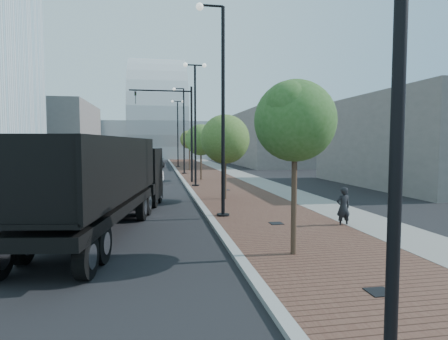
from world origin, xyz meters
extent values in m
plane|color=black|center=(0.00, 0.00, 0.00)|extent=(220.00, 220.00, 0.00)
cube|color=#4C2D23|center=(3.50, 40.00, 0.06)|extent=(7.00, 140.00, 0.12)
cube|color=slate|center=(6.20, 40.00, 0.07)|extent=(2.40, 140.00, 0.13)
cube|color=gray|center=(0.00, 40.00, 0.07)|extent=(0.30, 140.00, 0.14)
cube|color=slate|center=(-13.00, 40.00, 0.06)|extent=(4.00, 140.00, 0.12)
cube|color=black|center=(-3.41, 14.09, 1.73)|extent=(2.91, 2.99, 2.64)
cube|color=black|center=(-3.18, 15.57, 0.86)|extent=(2.49, 0.87, 1.32)
cube|color=black|center=(-3.63, 12.61, 1.07)|extent=(2.63, 1.18, 0.51)
cube|color=black|center=(-4.45, 7.17, 1.07)|extent=(3.81, 9.61, 0.36)
cube|color=black|center=(-4.45, 7.17, 1.47)|extent=(3.91, 9.63, 0.12)
cube|color=black|center=(-5.71, 7.36, 2.49)|extent=(1.52, 9.26, 2.03)
cube|color=black|center=(-3.20, 6.98, 2.49)|extent=(1.52, 9.26, 2.03)
cube|color=black|center=(-5.13, 2.68, 2.49)|extent=(2.53, 0.50, 2.03)
cube|color=black|center=(-3.77, 11.66, 2.49)|extent=(2.53, 0.50, 2.03)
cylinder|color=black|center=(-4.55, 13.66, 0.56)|extent=(0.47, 1.15, 1.12)
cylinder|color=silver|center=(-4.55, 13.66, 0.56)|extent=(0.43, 0.65, 0.61)
cylinder|color=black|center=(-2.44, 13.34, 0.56)|extent=(0.47, 1.15, 1.12)
cylinder|color=silver|center=(-2.44, 13.34, 0.56)|extent=(0.43, 0.65, 0.61)
cylinder|color=black|center=(-4.31, 15.24, 0.56)|extent=(0.47, 1.15, 1.12)
cylinder|color=silver|center=(-4.31, 15.24, 0.56)|extent=(0.43, 0.65, 0.61)
cylinder|color=black|center=(-2.20, 14.92, 0.56)|extent=(0.47, 1.15, 1.12)
cylinder|color=silver|center=(-2.20, 14.92, 0.56)|extent=(0.43, 0.65, 0.61)
cylinder|color=black|center=(-3.96, 3.25, 0.56)|extent=(0.47, 1.15, 1.12)
cylinder|color=silver|center=(-3.96, 3.25, 0.56)|extent=(0.43, 0.65, 0.61)
cylinder|color=black|center=(-5.90, 4.76, 0.56)|extent=(0.47, 1.15, 1.12)
cylinder|color=silver|center=(-5.90, 4.76, 0.56)|extent=(0.43, 0.65, 0.61)
cylinder|color=black|center=(-3.79, 4.44, 0.56)|extent=(0.47, 1.15, 1.12)
cylinder|color=silver|center=(-3.79, 4.44, 0.56)|extent=(0.43, 0.65, 0.61)
cylinder|color=black|center=(-5.03, 10.49, 0.56)|extent=(0.47, 1.15, 1.12)
cylinder|color=silver|center=(-5.03, 10.49, 0.56)|extent=(0.43, 0.65, 0.61)
cylinder|color=black|center=(-2.92, 10.17, 0.56)|extent=(0.47, 1.15, 1.12)
cylinder|color=silver|center=(-2.92, 10.17, 0.56)|extent=(0.43, 0.65, 0.61)
cylinder|color=black|center=(-4.85, 11.68, 0.56)|extent=(0.47, 1.15, 1.12)
cylinder|color=silver|center=(-4.85, 11.68, 0.56)|extent=(0.43, 0.65, 0.61)
cylinder|color=black|center=(-2.74, 11.36, 0.56)|extent=(0.47, 1.15, 1.12)
cylinder|color=silver|center=(-2.74, 11.36, 0.56)|extent=(0.43, 0.65, 0.61)
imported|color=white|center=(-2.75, 23.99, 0.67)|extent=(2.10, 4.25, 1.34)
imported|color=black|center=(-7.89, 43.20, 0.60)|extent=(2.30, 4.42, 1.19)
imported|color=black|center=(-2.30, 45.92, 0.62)|extent=(2.35, 4.50, 1.24)
imported|color=black|center=(4.92, 7.36, 0.80)|extent=(0.61, 0.43, 1.60)
cylinder|color=black|center=(0.60, -2.00, 4.62)|extent=(0.16, 0.16, 9.00)
cylinder|color=black|center=(0.60, 10.00, 0.10)|extent=(0.56, 0.56, 0.20)
cylinder|color=black|center=(0.60, 10.00, 4.62)|extent=(0.16, 0.16, 9.00)
cylinder|color=black|center=(0.10, 10.00, 9.12)|extent=(1.00, 0.10, 0.10)
sphere|color=silver|center=(-0.40, 10.00, 9.05)|extent=(0.32, 0.32, 0.32)
cylinder|color=black|center=(0.60, 22.00, 0.10)|extent=(0.56, 0.56, 0.20)
cylinder|color=black|center=(0.60, 22.00, 4.62)|extent=(0.16, 0.16, 9.00)
cylinder|color=black|center=(0.60, 22.00, 9.12)|extent=(1.40, 0.10, 0.10)
sphere|color=silver|center=(-0.10, 22.00, 9.12)|extent=(0.32, 0.32, 0.32)
sphere|color=silver|center=(1.30, 22.00, 9.12)|extent=(0.32, 0.32, 0.32)
cylinder|color=black|center=(0.60, 34.00, 0.10)|extent=(0.56, 0.56, 0.20)
cylinder|color=black|center=(0.60, 34.00, 4.62)|extent=(0.16, 0.16, 9.00)
cylinder|color=black|center=(0.10, 34.00, 9.12)|extent=(1.00, 0.10, 0.10)
sphere|color=silver|center=(-0.40, 34.00, 9.05)|extent=(0.32, 0.32, 0.32)
cylinder|color=black|center=(0.60, 46.00, 0.10)|extent=(0.56, 0.56, 0.20)
cylinder|color=black|center=(0.60, 46.00, 4.62)|extent=(0.16, 0.16, 9.00)
cylinder|color=black|center=(0.60, 46.00, 9.12)|extent=(1.40, 0.10, 0.10)
sphere|color=silver|center=(-0.10, 46.00, 9.12)|extent=(0.32, 0.32, 0.32)
sphere|color=silver|center=(1.30, 46.00, 9.12)|extent=(0.32, 0.32, 0.32)
cylinder|color=black|center=(0.60, 25.00, 4.00)|extent=(0.18, 0.18, 8.00)
cylinder|color=black|center=(-1.90, 25.00, 7.60)|extent=(5.00, 0.12, 0.12)
imported|color=black|center=(-3.90, 25.00, 7.00)|extent=(0.16, 0.20, 1.00)
cylinder|color=#382619|center=(1.60, 4.00, 1.84)|extent=(0.16, 0.16, 3.67)
sphere|color=#2A561D|center=(1.60, 4.00, 3.93)|extent=(2.31, 2.31, 2.31)
sphere|color=#2A561D|center=(2.00, 4.30, 3.67)|extent=(1.62, 1.62, 1.62)
sphere|color=#2A561D|center=(1.30, 3.70, 4.30)|extent=(1.39, 1.39, 1.39)
cylinder|color=#382619|center=(1.60, 15.00, 1.66)|extent=(0.16, 0.16, 3.32)
sphere|color=#3D6021|center=(1.60, 15.00, 3.56)|extent=(2.81, 2.81, 2.81)
sphere|color=#3D6021|center=(2.00, 15.30, 3.32)|extent=(1.97, 1.97, 1.97)
sphere|color=#3D6021|center=(1.30, 14.70, 3.89)|extent=(1.69, 1.69, 1.69)
cylinder|color=#382619|center=(1.60, 27.00, 1.70)|extent=(0.16, 0.16, 3.41)
sphere|color=#386121|center=(1.60, 27.00, 3.65)|extent=(2.78, 2.78, 2.78)
sphere|color=#386121|center=(2.00, 27.30, 3.41)|extent=(1.94, 1.94, 1.94)
sphere|color=#386121|center=(1.30, 26.70, 3.99)|extent=(1.67, 1.67, 1.67)
cylinder|color=#382619|center=(1.60, 39.00, 1.79)|extent=(0.16, 0.16, 3.57)
sphere|color=#4E6021|center=(1.60, 39.00, 3.83)|extent=(2.23, 2.23, 2.23)
sphere|color=#4E6021|center=(2.00, 39.30, 3.57)|extent=(1.56, 1.56, 1.56)
sphere|color=#4E6021|center=(1.30, 38.70, 4.19)|extent=(1.34, 1.34, 1.34)
cube|color=#B3BABE|center=(-2.00, 85.00, 4.00)|extent=(50.00, 28.00, 8.00)
cube|color=slate|center=(-20.00, 60.00, 5.00)|extent=(14.00, 20.00, 10.00)
cube|color=#615A57|center=(16.00, 50.00, 4.00)|extent=(12.00, 22.00, 8.00)
cube|color=#605956|center=(18.00, 20.00, 3.50)|extent=(10.00, 16.00, 7.00)
cube|color=black|center=(2.40, 1.00, 0.13)|extent=(0.50, 0.50, 0.02)
cube|color=black|center=(2.40, 8.00, 0.13)|extent=(0.50, 0.50, 0.02)
cube|color=black|center=(2.40, 19.00, 0.13)|extent=(0.50, 0.50, 0.02)
camera|label=1|loc=(-2.23, -6.05, 3.28)|focal=29.93mm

